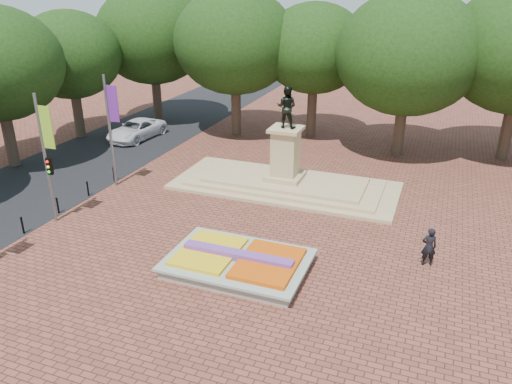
{
  "coord_description": "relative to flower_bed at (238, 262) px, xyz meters",
  "views": [
    {
      "loc": [
        8.73,
        -19.87,
        12.19
      ],
      "look_at": [
        0.41,
        1.84,
        2.2
      ],
      "focal_mm": 35.0,
      "sensor_mm": 36.0,
      "label": 1
    }
  ],
  "objects": [
    {
      "name": "bollard_row",
      "position": [
        -11.73,
        0.5,
        0.15
      ],
      "size": [
        0.12,
        13.12,
        0.98
      ],
      "color": "black",
      "rests_on": "ground"
    },
    {
      "name": "monument",
      "position": [
        -1.03,
        10.0,
        0.5
      ],
      "size": [
        14.0,
        6.0,
        6.4
      ],
      "color": "tan",
      "rests_on": "ground"
    },
    {
      "name": "flower_bed",
      "position": [
        0.0,
        0.0,
        0.0
      ],
      "size": [
        6.3,
        4.3,
        0.91
      ],
      "color": "gray",
      "rests_on": "ground"
    },
    {
      "name": "van",
      "position": [
        -15.61,
        15.53,
        0.39
      ],
      "size": [
        3.01,
        5.72,
        1.54
      ],
      "primitive_type": "imported",
      "rotation": [
        0.0,
        0.0,
        -0.09
      ],
      "color": "silver",
      "rests_on": "ground"
    },
    {
      "name": "ground",
      "position": [
        -1.03,
        2.0,
        -0.38
      ],
      "size": [
        90.0,
        90.0,
        0.0
      ],
      "primitive_type": "plane",
      "color": "brown",
      "rests_on": "ground"
    },
    {
      "name": "asphalt_street",
      "position": [
        -16.03,
        7.0,
        -0.37
      ],
      "size": [
        9.0,
        90.0,
        0.02
      ],
      "primitive_type": "cube",
      "color": "black",
      "rests_on": "ground"
    },
    {
      "name": "pedestrian",
      "position": [
        7.95,
        3.5,
        0.57
      ],
      "size": [
        0.78,
        0.62,
        1.89
      ],
      "primitive_type": "imported",
      "rotation": [
        0.0,
        0.0,
        3.41
      ],
      "color": "black",
      "rests_on": "ground"
    },
    {
      "name": "banner_poles",
      "position": [
        -11.1,
        0.69,
        3.5
      ],
      "size": [
        0.88,
        11.17,
        7.0
      ],
      "color": "slate",
      "rests_on": "ground"
    },
    {
      "name": "tree_row_back",
      "position": [
        1.31,
        20.0,
        6.29
      ],
      "size": [
        44.8,
        8.8,
        10.43
      ],
      "color": "#3D2E21",
      "rests_on": "ground"
    }
  ]
}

